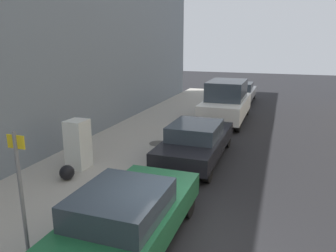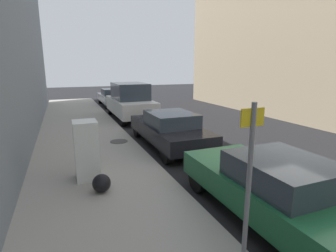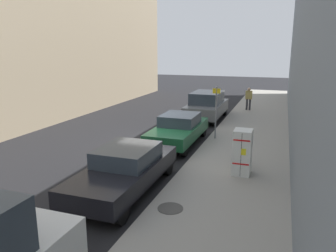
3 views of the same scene
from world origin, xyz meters
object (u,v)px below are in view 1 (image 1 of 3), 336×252
Objects in this scene: parked_sedan_green at (126,219)px; parked_van_white at (226,101)px; discarded_refrigerator at (78,144)px; parked_sedan_silver at (240,92)px; trash_bag at (67,172)px; street_sign_post at (21,190)px; parked_sedan_dark at (196,141)px.

parked_van_white is at bearing 90.00° from parked_sedan_green.
parked_sedan_green is at bearing -90.00° from parked_van_white.
parked_sedan_green is 11.81m from parked_van_white.
discarded_refrigerator is 0.34× the size of parked_sedan_silver.
trash_bag is 10.00m from parked_van_white.
street_sign_post is 2.01m from parked_sedan_green.
trash_bag is at bearing -101.28° from parked_sedan_silver.
parked_van_white is (3.08, 9.49, 0.70)m from trash_bag.
parked_sedan_green is (3.31, -3.27, -0.21)m from discarded_refrigerator.
street_sign_post is 0.55× the size of parked_sedan_green.
discarded_refrigerator reaches higher than parked_sedan_green.
parked_sedan_dark is at bearing 90.00° from parked_sedan_green.
parked_sedan_green reaches higher than parked_sedan_silver.
parked_sedan_green is (1.53, 1.01, -0.82)m from street_sign_post.
parked_sedan_dark is 12.21m from parked_sedan_silver.
parked_sedan_dark is 6.25m from parked_van_white.
trash_bag is 0.09× the size of parked_van_white.
street_sign_post is at bearing -67.46° from discarded_refrigerator.
parked_sedan_dark reaches higher than trash_bag.
parked_sedan_dark is at bearing -90.00° from parked_sedan_silver.
street_sign_post is at bearing -96.81° from parked_van_white.
trash_bag is at bearing -133.50° from parked_sedan_dark.
parked_van_white is (-0.00, 6.24, 0.34)m from parked_sedan_dark.
street_sign_post is at bearing -103.10° from parked_sedan_dark.
street_sign_post is 5.66× the size of trash_bag.
parked_sedan_green is 5.56m from parked_sedan_dark.
discarded_refrigerator reaches higher than parked_sedan_silver.
street_sign_post is at bearing -94.65° from parked_sedan_silver.
parked_sedan_green is at bearing 33.47° from street_sign_post.
parked_sedan_dark is (3.31, 2.29, -0.21)m from discarded_refrigerator.
parked_van_white is at bearing 72.00° from trash_bag.
street_sign_post is 12.92m from parked_van_white.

